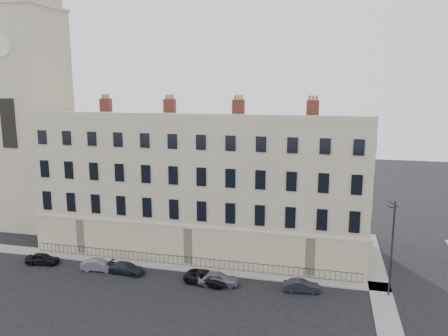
{
  "coord_description": "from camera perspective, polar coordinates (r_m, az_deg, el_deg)",
  "views": [
    {
      "loc": [
        7.88,
        -35.16,
        18.61
      ],
      "look_at": [
        -3.14,
        10.0,
        9.71
      ],
      "focal_mm": 35.0,
      "sensor_mm": 36.0,
      "label": 1
    }
  ],
  "objects": [
    {
      "name": "car_c",
      "position": [
        45.84,
        -12.62,
        -12.63
      ],
      "size": [
        3.93,
        1.84,
        1.11
      ],
      "primitive_type": "imported",
      "rotation": [
        0.0,
        0.0,
        1.5
      ],
      "color": "black",
      "rests_on": "ground"
    },
    {
      "name": "terrace",
      "position": [
        50.36,
        -2.6,
        -1.92
      ],
      "size": [
        36.22,
        12.22,
        17.0
      ],
      "color": "#C3B091",
      "rests_on": "ground"
    },
    {
      "name": "ground",
      "position": [
        40.56,
        1.0,
        -16.47
      ],
      "size": [
        160.0,
        160.0,
        0.0
      ],
      "primitive_type": "plane",
      "color": "black",
      "rests_on": "ground"
    },
    {
      "name": "car_d",
      "position": [
        42.71,
        -2.24,
        -14.1
      ],
      "size": [
        4.61,
        2.66,
        1.21
      ],
      "primitive_type": "imported",
      "rotation": [
        0.0,
        0.0,
        1.41
      ],
      "color": "black",
      "rests_on": "ground"
    },
    {
      "name": "car_b",
      "position": [
        47.17,
        -16.05,
        -12.09
      ],
      "size": [
        3.59,
        1.6,
        1.15
      ],
      "primitive_type": "imported",
      "rotation": [
        0.0,
        0.0,
        1.68
      ],
      "color": "slate",
      "rests_on": "ground"
    },
    {
      "name": "pavement_terrace",
      "position": [
        47.71,
        -9.69,
        -12.2
      ],
      "size": [
        48.0,
        2.0,
        0.12
      ],
      "primitive_type": "cube",
      "color": "gray",
      "rests_on": "ground"
    },
    {
      "name": "car_a",
      "position": [
        50.63,
        -22.61,
        -10.88
      ],
      "size": [
        3.64,
        1.89,
        1.18
      ],
      "primitive_type": "imported",
      "rotation": [
        0.0,
        0.0,
        1.72
      ],
      "color": "black",
      "rests_on": "ground"
    },
    {
      "name": "car_e",
      "position": [
        42.35,
        -0.78,
        -14.25
      ],
      "size": [
        4.01,
        2.07,
        1.3
      ],
      "primitive_type": "imported",
      "rotation": [
        0.0,
        0.0,
        1.71
      ],
      "color": "slate",
      "rests_on": "ground"
    },
    {
      "name": "streetlamp",
      "position": [
        41.28,
        21.08,
        -9.32
      ],
      "size": [
        0.83,
        1.82,
        8.83
      ],
      "rotation": [
        0.0,
        0.0,
        0.37
      ],
      "color": "#2B2B30",
      "rests_on": "ground"
    },
    {
      "name": "railings",
      "position": [
        46.52,
        -4.88,
        -12.04
      ],
      "size": [
        35.0,
        0.04,
        0.96
      ],
      "color": "black",
      "rests_on": "ground"
    },
    {
      "name": "pavement_east_return",
      "position": [
        47.26,
        19.27,
        -12.91
      ],
      "size": [
        2.0,
        24.0,
        0.12
      ],
      "primitive_type": "cube",
      "color": "gray",
      "rests_on": "ground"
    },
    {
      "name": "car_f",
      "position": [
        41.8,
        10.11,
        -14.93
      ],
      "size": [
        3.47,
        1.61,
        1.1
      ],
      "primitive_type": "imported",
      "rotation": [
        0.0,
        0.0,
        1.71
      ],
      "color": "black",
      "rests_on": "ground"
    },
    {
      "name": "church_tower",
      "position": [
        62.06,
        -24.3,
        9.95
      ],
      "size": [
        8.0,
        8.13,
        44.0
      ],
      "color": "#C3B091",
      "rests_on": "ground"
    }
  ]
}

